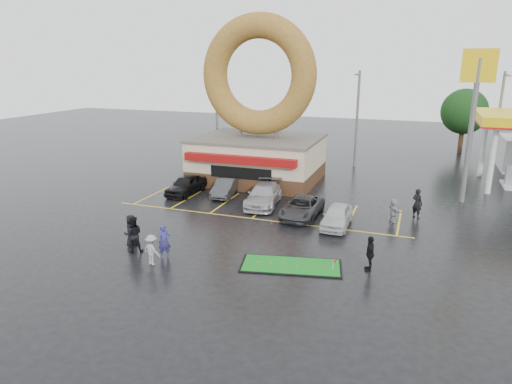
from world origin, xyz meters
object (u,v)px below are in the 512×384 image
(putting_green, at_px, (291,266))
(car_dgrey, at_px, (225,187))
(donut_shop, at_px, (258,128))
(streetlight_right, at_px, (498,121))
(person_blue, at_px, (164,242))
(streetlight_mid, at_px, (357,117))
(car_grey, at_px, (302,207))
(car_white, at_px, (337,216))
(car_black, at_px, (186,185))
(dumpster, at_px, (198,174))
(streetlight_left, at_px, (216,112))
(car_silver, at_px, (264,195))
(shell_sign, at_px, (475,98))
(person_cameraman, at_px, (370,253))

(putting_green, bearing_deg, car_dgrey, 127.94)
(donut_shop, distance_m, car_dgrey, 6.57)
(streetlight_right, height_order, person_blue, streetlight_right)
(donut_shop, xyz_separation_m, streetlight_mid, (7.00, 7.95, 0.32))
(car_grey, relative_size, car_white, 1.17)
(car_black, distance_m, car_grey, 9.87)
(car_white, xyz_separation_m, dumpster, (-12.90, 6.84, -0.02))
(car_black, distance_m, putting_green, 14.71)
(car_dgrey, height_order, dumpster, dumpster)
(streetlight_left, relative_size, car_white, 2.30)
(streetlight_mid, distance_m, putting_green, 24.03)
(car_silver, height_order, car_white, car_silver)
(car_grey, relative_size, putting_green, 0.87)
(donut_shop, bearing_deg, car_grey, -53.74)
(car_black, relative_size, car_dgrey, 1.10)
(shell_sign, xyz_separation_m, car_dgrey, (-16.71, -4.33, -6.74))
(streetlight_left, bearing_deg, person_cameraman, -50.28)
(streetlight_left, distance_m, car_black, 13.87)
(car_dgrey, xyz_separation_m, car_white, (9.11, -3.87, 0.03))
(shell_sign, height_order, car_black, shell_sign)
(car_white, bearing_deg, donut_shop, 132.63)
(person_cameraman, bearing_deg, car_grey, -152.56)
(shell_sign, xyz_separation_m, car_silver, (-13.22, -5.58, -6.64))
(streetlight_right, distance_m, dumpster, 26.39)
(person_cameraman, bearing_deg, donut_shop, -153.16)
(car_dgrey, height_order, car_silver, car_silver)
(car_silver, bearing_deg, car_black, 167.52)
(shell_sign, height_order, person_cameraman, shell_sign)
(car_dgrey, bearing_deg, person_cameraman, -46.56)
(car_silver, relative_size, putting_green, 0.95)
(car_silver, relative_size, person_blue, 2.85)
(car_dgrey, bearing_deg, car_silver, -27.48)
(donut_shop, bearing_deg, car_black, -122.11)
(person_cameraman, bearing_deg, putting_green, -86.21)
(donut_shop, distance_m, car_silver, 8.04)
(car_silver, height_order, car_grey, car_silver)
(shell_sign, xyz_separation_m, person_cameraman, (-5.01, -13.74, -6.50))
(shell_sign, distance_m, car_dgrey, 18.53)
(car_grey, bearing_deg, shell_sign, 37.23)
(donut_shop, relative_size, person_cameraman, 7.70)
(car_white, bearing_deg, car_black, 165.05)
(dumpster, bearing_deg, car_silver, -28.59)
(car_black, bearing_deg, car_white, -12.67)
(shell_sign, height_order, person_blue, shell_sign)
(streetlight_right, bearing_deg, car_dgrey, -144.15)
(shell_sign, distance_m, streetlight_mid, 12.93)
(shell_sign, distance_m, person_cameraman, 16.00)
(car_black, xyz_separation_m, person_blue, (4.63, -10.91, 0.16))
(car_dgrey, relative_size, car_white, 0.99)
(dumpster, bearing_deg, car_dgrey, -36.58)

